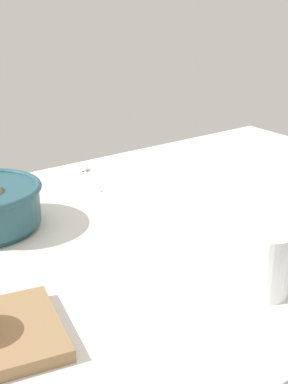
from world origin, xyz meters
TOP-DOWN VIEW (x-y plane):
  - ground_plane at (0.00, 0.00)cm, footprint 146.93×86.95cm
  - second_glass at (-0.54, -28.48)cm, footprint 7.77×7.77cm
  - spoon at (4.43, 32.63)cm, footprint 6.32×17.47cm

SIDE VIEW (x-z plane):
  - ground_plane at x=0.00cm, z-range -3.00..0.00cm
  - spoon at x=4.43cm, z-range -0.07..0.93cm
  - second_glass at x=-0.54cm, z-range -0.67..9.49cm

